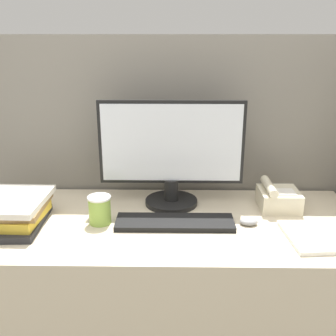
% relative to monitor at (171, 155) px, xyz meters
% --- Properties ---
extents(cubicle_panel_rear, '(1.98, 0.04, 1.48)m').
position_rel_monitor_xyz_m(cubicle_panel_rear, '(-0.02, 0.20, -0.26)').
color(cubicle_panel_rear, gray).
rests_on(cubicle_panel_rear, ground_plane).
extents(desk, '(1.58, 0.66, 0.77)m').
position_rel_monitor_xyz_m(desk, '(-0.02, -0.17, -0.61)').
color(desk, beige).
rests_on(desk, ground_plane).
extents(monitor, '(0.61, 0.23, 0.45)m').
position_rel_monitor_xyz_m(monitor, '(0.00, 0.00, 0.00)').
color(monitor, black).
rests_on(monitor, desk).
extents(keyboard, '(0.46, 0.14, 0.02)m').
position_rel_monitor_xyz_m(keyboard, '(0.02, -0.21, -0.21)').
color(keyboard, black).
rests_on(keyboard, desk).
extents(mouse, '(0.07, 0.05, 0.03)m').
position_rel_monitor_xyz_m(mouse, '(0.30, -0.20, -0.21)').
color(mouse, gray).
rests_on(mouse, desk).
extents(coffee_cup, '(0.09, 0.09, 0.11)m').
position_rel_monitor_xyz_m(coffee_cup, '(-0.28, -0.19, -0.16)').
color(coffee_cup, '#8CB247').
rests_on(coffee_cup, desk).
extents(book_stack, '(0.24, 0.32, 0.11)m').
position_rel_monitor_xyz_m(book_stack, '(-0.60, -0.21, -0.17)').
color(book_stack, '#262628').
rests_on(book_stack, desk).
extents(desk_telephone, '(0.16, 0.18, 0.12)m').
position_rel_monitor_xyz_m(desk_telephone, '(0.45, -0.04, -0.18)').
color(desk_telephone, beige).
rests_on(desk_telephone, desk).
extents(paper_pile, '(0.23, 0.25, 0.02)m').
position_rel_monitor_xyz_m(paper_pile, '(0.53, -0.31, -0.21)').
color(paper_pile, white).
rests_on(paper_pile, desk).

